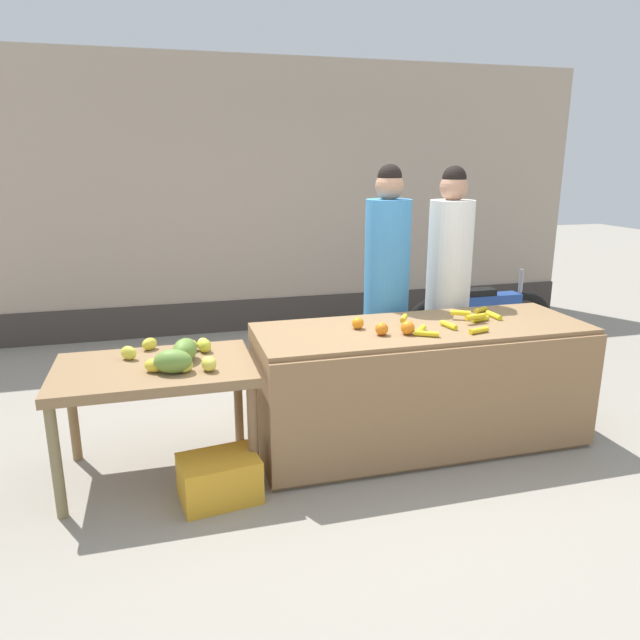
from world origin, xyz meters
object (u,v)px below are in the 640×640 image
object	(u,v)px
vendor_woman_blue_shirt	(386,290)
parked_motorcycle	(479,319)
produce_crate	(219,478)
produce_sack	(270,377)
vendor_woman_white_shirt	(448,288)

from	to	relation	value
vendor_woman_blue_shirt	parked_motorcycle	bearing A→B (deg)	32.54
produce_crate	produce_sack	world-z (taller)	produce_sack
vendor_woman_blue_shirt	produce_crate	size ratio (longest dim) A/B	4.27
vendor_woman_white_shirt	produce_crate	size ratio (longest dim) A/B	4.24
vendor_woman_white_shirt	produce_crate	distance (m)	2.29
vendor_woman_white_shirt	parked_motorcycle	xyz separation A→B (m)	(0.82, 0.87, -0.54)
parked_motorcycle	produce_crate	distance (m)	3.31
produce_crate	vendor_woman_white_shirt	bearing A→B (deg)	27.42
vendor_woman_blue_shirt	vendor_woman_white_shirt	bearing A→B (deg)	-3.06
vendor_woman_blue_shirt	vendor_woman_white_shirt	size ratio (longest dim) A/B	1.01
parked_motorcycle	produce_sack	xyz separation A→B (m)	(-2.21, -0.74, -0.11)
parked_motorcycle	produce_crate	size ratio (longest dim) A/B	3.64
produce_sack	produce_crate	bearing A→B (deg)	-114.53
produce_crate	parked_motorcycle	bearing A→B (deg)	34.30
parked_motorcycle	produce_sack	size ratio (longest dim) A/B	2.77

